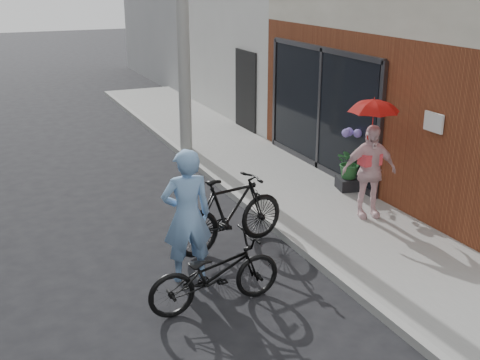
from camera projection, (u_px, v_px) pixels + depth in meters
ground at (253, 273)px, 8.47m from camera, size 80.00×80.00×0.00m
sidewalk at (310, 201)px, 10.99m from camera, size 2.20×24.00×0.12m
curb at (253, 210)px, 10.54m from camera, size 0.12×24.00×0.12m
officer at (187, 216)px, 8.02m from camera, size 0.72×0.50×1.86m
bike_left at (215, 273)px, 7.48m from camera, size 1.77×0.67×0.92m
bike_right at (230, 213)px, 9.07m from camera, size 1.98×0.89×1.15m
kimono_woman at (369, 171)px, 9.90m from camera, size 0.99×0.60×1.57m
parasol at (374, 103)px, 9.53m from camera, size 0.79×0.79×0.69m
planter at (349, 183)px, 11.38m from camera, size 0.51×0.51×0.22m
potted_plant at (350, 162)px, 11.24m from camera, size 0.56×0.48×0.62m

